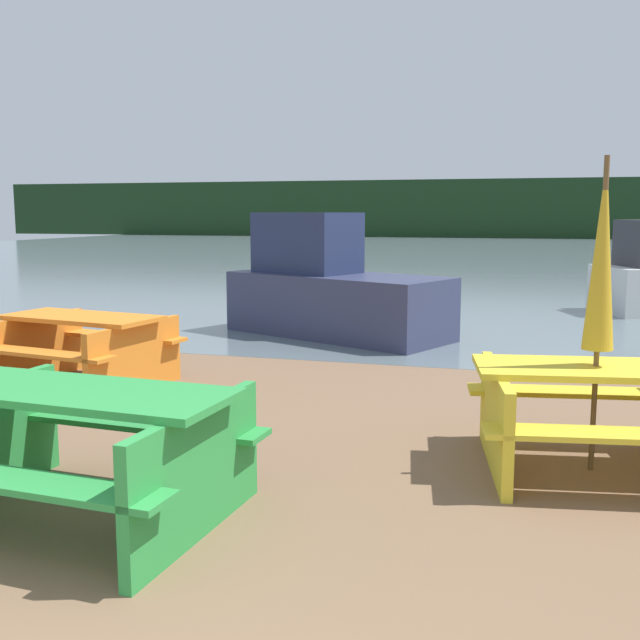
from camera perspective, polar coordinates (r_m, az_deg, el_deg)
The scene contains 7 objects.
water at distance 33.40m, azimuth 13.82°, elevation 4.98°, with size 60.00×50.00×0.00m.
far_treeline at distance 53.35m, azimuth 14.85°, elevation 8.22°, with size 80.00×1.60×4.00m.
picnic_table_green at distance 4.52m, azimuth -17.86°, elevation -8.74°, with size 1.87×1.49×0.76m.
picnic_table_yellow at distance 5.42m, azimuth 20.14°, elevation -6.31°, with size 1.78×1.62×0.72m.
picnic_table_orange at distance 7.87m, azimuth -17.66°, elevation -1.73°, with size 1.77×1.60×0.72m.
umbrella_gold at distance 5.26m, azimuth 20.68°, elevation 4.51°, with size 0.21×0.21×2.11m.
boat at distance 10.67m, azimuth 0.81°, elevation 2.28°, with size 3.46×2.48×1.74m.
Camera 1 is at (1.41, -0.87, 1.74)m, focal length 42.00 mm.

